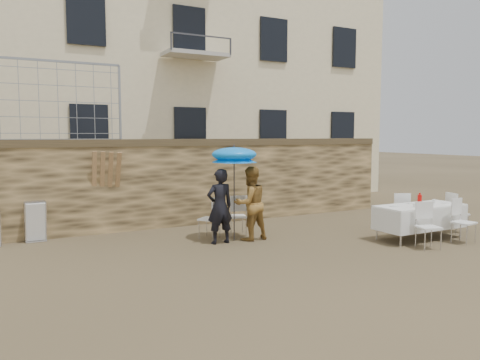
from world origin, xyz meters
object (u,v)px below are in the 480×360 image
table_chair_front_left (429,226)px  table_chair_back (399,212)px  banquet_table (420,207)px  woman_dress (250,203)px  couple_chair_left (209,218)px  table_chair_side (457,212)px  soda_bottle (420,201)px  chair_stack_right (35,220)px  man_suit (220,206)px  couple_chair_right (237,215)px  umbrella (234,157)px  table_chair_front_right (464,221)px

table_chair_front_left → table_chair_back: bearing=80.2°
banquet_table → woman_dress: bearing=153.6°
table_chair_back → couple_chair_left: bearing=6.2°
woman_dress → table_chair_side: size_ratio=1.72×
soda_bottle → table_chair_front_left: (-0.40, -0.60, -0.43)m
banquet_table → chair_stack_right: bearing=153.4°
man_suit → couple_chair_right: size_ratio=1.69×
umbrella → table_chair_side: size_ratio=2.05×
man_suit → woman_dress: woman_dress is taller
couple_chair_right → soda_bottle: bearing=157.4°
couple_chair_right → table_chair_side: 5.34m
chair_stack_right → woman_dress: bearing=-26.8°
soda_bottle → chair_stack_right: 8.51m
woman_dress → table_chair_front_left: woman_dress is taller
table_chair_front_left → umbrella: bearing=158.8°
table_chair_front_left → table_chair_front_right: (1.10, 0.00, 0.00)m
banquet_table → table_chair_side: table_chair_side is taller
table_chair_front_right → chair_stack_right: (-8.19, 4.61, -0.02)m
soda_bottle → chair_stack_right: (-7.49, 4.01, -0.45)m
woman_dress → table_chair_front_right: woman_dress is taller
couple_chair_right → chair_stack_right: 4.50m
umbrella → woman_dress: bearing=-15.9°
couple_chair_right → table_chair_front_right: (3.98, -3.00, 0.00)m
table_chair_front_left → table_chair_side: size_ratio=1.00×
man_suit → couple_chair_left: size_ratio=1.69×
umbrella → couple_chair_right: bearing=56.3°
woman_dress → banquet_table: 3.83m
table_chair_back → chair_stack_right: table_chair_back is taller
table_chair_front_right → table_chair_front_left: bearing=171.8°
umbrella → banquet_table: umbrella is taller
couple_chair_right → table_chair_front_left: (2.88, -3.00, 0.00)m
couple_chair_right → table_chair_side: bearing=169.8°
soda_bottle → table_chair_front_right: 1.02m
banquet_table → soda_bottle: bearing=-143.1°
table_chair_side → chair_stack_right: size_ratio=1.04×
couple_chair_right → table_chair_front_right: 4.99m
couple_chair_left → table_chair_front_left: bearing=102.5°
couple_chair_left → chair_stack_right: couple_chair_left is taller
umbrella → chair_stack_right: (-3.91, 2.05, -1.39)m
woman_dress → couple_chair_left: (-0.75, 0.55, -0.34)m
banquet_table → table_chair_front_right: bearing=-56.3°
man_suit → chair_stack_right: size_ratio=1.76×
couple_chair_right → couple_chair_left: bearing=13.6°
umbrella → couple_chair_left: size_ratio=2.05×
table_chair_back → chair_stack_right: bearing=3.4°
banquet_table → table_chair_side: size_ratio=2.19×
woman_dress → chair_stack_right: size_ratio=1.79×
man_suit → woman_dress: (0.75, 0.00, 0.01)m
table_chair_front_right → table_chair_back: bearing=92.7°
table_chair_front_right → table_chair_side: 1.24m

